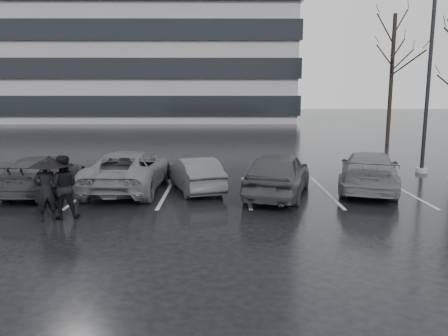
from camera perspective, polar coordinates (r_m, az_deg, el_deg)
name	(u,v)px	position (r m, az deg, el deg)	size (l,w,h in m)	color
ground	(231,210)	(12.99, 0.90, -5.54)	(160.00, 160.00, 0.00)	black
office_building	(58,9)	(65.22, -20.89, 18.84)	(61.00, 26.00, 29.00)	gray
car_main	(278,174)	(14.73, 7.08, -0.72)	(1.80, 4.49, 1.53)	black
car_west_a	(195,174)	(15.49, -3.81, -0.77)	(1.27, 3.64, 1.20)	#2B2B2D
car_west_b	(128,171)	(15.81, -12.38, -0.34)	(2.37, 5.13, 1.43)	#49494B
car_west_c	(44,174)	(16.47, -22.45, -0.71)	(1.80, 4.44, 1.29)	black
car_east	(369,171)	(16.27, 18.41, -0.39)	(1.95, 4.81, 1.39)	#49494B
pedestrian_left	(46,190)	(12.73, -22.25, -2.68)	(0.62, 0.41, 1.70)	black
pedestrian_right	(63,187)	(12.80, -20.33, -2.33)	(0.86, 0.67, 1.76)	black
umbrella	(49,162)	(12.67, -21.89, 0.79)	(1.04, 1.04, 1.77)	black
lamp_post	(429,75)	(20.61, 25.20, 10.88)	(0.50, 0.50, 9.06)	gray
stall_stripes	(207,191)	(15.42, -2.26, -3.07)	(19.72, 5.00, 0.00)	#B0B0B3
tree_north	(391,80)	(31.60, 21.00, 10.66)	(0.26, 0.26, 8.50)	black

